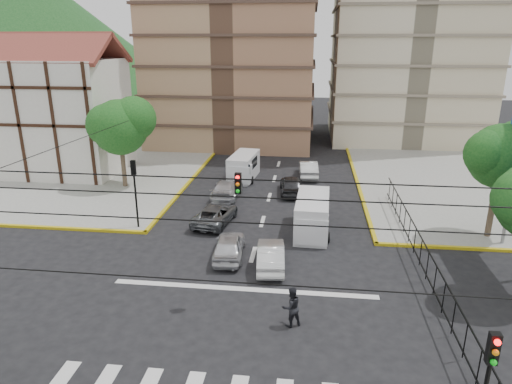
# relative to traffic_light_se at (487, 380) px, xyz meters

# --- Properties ---
(ground) EXTENTS (160.00, 160.00, 0.00)m
(ground) POSITION_rel_traffic_light_se_xyz_m (-7.80, 7.80, -3.11)
(ground) COLOR black
(ground) RESTS_ON ground
(sidewalk_nw) EXTENTS (26.00, 26.00, 0.15)m
(sidewalk_nw) POSITION_rel_traffic_light_se_xyz_m (-27.80, 27.80, -3.04)
(sidewalk_nw) COLOR gray
(sidewalk_nw) RESTS_ON ground
(stop_line) EXTENTS (13.00, 0.40, 0.01)m
(stop_line) POSITION_rel_traffic_light_se_xyz_m (-7.80, 9.00, -3.11)
(stop_line) COLOR silver
(stop_line) RESTS_ON ground
(tudor_building) EXTENTS (10.80, 8.05, 12.23)m
(tudor_building) POSITION_rel_traffic_light_se_xyz_m (-26.80, 27.80, 2.14)
(tudor_building) COLOR silver
(tudor_building) RESTS_ON ground
(distant_hill) EXTENTS (70.00, 70.00, 28.00)m
(distant_hill) POSITION_rel_traffic_light_se_xyz_m (-62.80, 77.80, 10.89)
(distant_hill) COLOR #17461A
(distant_hill) RESTS_ON ground
(park_fence) EXTENTS (0.10, 22.50, 1.66)m
(park_fence) POSITION_rel_traffic_light_se_xyz_m (1.20, 12.30, -3.11)
(park_fence) COLOR black
(park_fence) RESTS_ON ground
(tree_park_c) EXTENTS (4.65, 3.80, 7.25)m
(tree_park_c) POSITION_rel_traffic_light_se_xyz_m (6.29, 16.81, 2.22)
(tree_park_c) COLOR #473828
(tree_park_c) RESTS_ON ground
(tree_tudor) EXTENTS (5.39, 4.40, 7.43)m
(tree_tudor) POSITION_rel_traffic_light_se_xyz_m (-19.70, 23.81, 2.11)
(tree_tudor) COLOR #473828
(tree_tudor) RESTS_ON ground
(traffic_light_se) EXTENTS (0.28, 0.22, 4.40)m
(traffic_light_se) POSITION_rel_traffic_light_se_xyz_m (0.00, 0.00, 0.00)
(traffic_light_se) COLOR black
(traffic_light_se) RESTS_ON ground
(traffic_light_nw) EXTENTS (0.28, 0.22, 4.40)m
(traffic_light_nw) POSITION_rel_traffic_light_se_xyz_m (-15.60, 15.60, 0.00)
(traffic_light_nw) COLOR black
(traffic_light_nw) RESTS_ON ground
(traffic_light_hanging) EXTENTS (18.00, 9.12, 0.92)m
(traffic_light_hanging) POSITION_rel_traffic_light_se_xyz_m (-7.80, 5.76, 2.79)
(traffic_light_hanging) COLOR black
(traffic_light_hanging) RESTS_ON ground
(van_right_lane) EXTENTS (2.17, 5.11, 2.27)m
(van_right_lane) POSITION_rel_traffic_light_se_xyz_m (-4.52, 16.23, -2.01)
(van_right_lane) COLOR silver
(van_right_lane) RESTS_ON ground
(van_left_lane) EXTENTS (2.33, 4.96, 2.16)m
(van_left_lane) POSITION_rel_traffic_light_se_xyz_m (-10.49, 27.32, -2.06)
(van_left_lane) COLOR silver
(van_left_lane) RESTS_ON ground
(car_silver_front_left) EXTENTS (1.91, 4.15, 1.38)m
(car_silver_front_left) POSITION_rel_traffic_light_se_xyz_m (-9.09, 12.36, -2.42)
(car_silver_front_left) COLOR silver
(car_silver_front_left) RESTS_ON ground
(car_white_front_right) EXTENTS (1.75, 4.15, 1.33)m
(car_white_front_right) POSITION_rel_traffic_light_se_xyz_m (-6.69, 11.52, -2.45)
(car_white_front_right) COLOR silver
(car_white_front_right) RESTS_ON ground
(car_grey_mid_left) EXTENTS (2.71, 4.78, 1.26)m
(car_grey_mid_left) POSITION_rel_traffic_light_se_xyz_m (-10.87, 17.14, -2.48)
(car_grey_mid_left) COLOR #5C5F64
(car_grey_mid_left) RESTS_ON ground
(car_silver_rear_left) EXTENTS (2.00, 4.72, 1.36)m
(car_silver_rear_left) POSITION_rel_traffic_light_se_xyz_m (-11.05, 22.40, -2.43)
(car_silver_rear_left) COLOR silver
(car_silver_rear_left) RESTS_ON ground
(car_darkgrey_mid_right) EXTENTS (2.10, 4.41, 1.46)m
(car_darkgrey_mid_right) POSITION_rel_traffic_light_se_xyz_m (-6.15, 23.91, -2.38)
(car_darkgrey_mid_right) COLOR #28292B
(car_darkgrey_mid_right) RESTS_ON ground
(car_white_rear_right) EXTENTS (1.83, 4.50, 1.45)m
(car_white_rear_right) POSITION_rel_traffic_light_se_xyz_m (-4.88, 28.75, -2.39)
(car_white_rear_right) COLOR silver
(car_white_rear_right) RESTS_ON ground
(pedestrian_crosswalk) EXTENTS (1.09, 1.02, 1.79)m
(pedestrian_crosswalk) POSITION_rel_traffic_light_se_xyz_m (-5.36, 6.31, -2.22)
(pedestrian_crosswalk) COLOR black
(pedestrian_crosswalk) RESTS_ON ground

